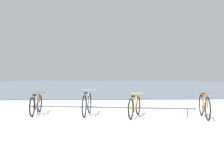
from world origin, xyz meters
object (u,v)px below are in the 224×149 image
Objects in this scene: bicycle_1 at (87,104)px; bicycle_3 at (204,106)px; bicycle_2 at (135,106)px; bicycle_0 at (36,104)px.

bicycle_3 is at bearing -12.44° from bicycle_1.
bicycle_1 reaches higher than bicycle_2.
bicycle_3 is (2.13, -0.35, 0.04)m from bicycle_2.
bicycle_3 reaches higher than bicycle_2.
bicycle_0 reaches higher than bicycle_2.
bicycle_2 is 0.94× the size of bicycle_3.
bicycle_1 reaches higher than bicycle_0.
bicycle_0 is 1.04× the size of bicycle_3.
bicycle_1 is 1.04× the size of bicycle_3.
bicycle_0 is 5.53m from bicycle_3.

